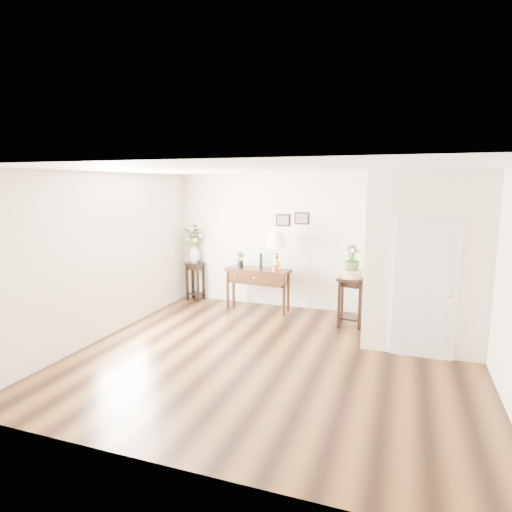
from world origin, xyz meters
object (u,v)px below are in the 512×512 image
at_px(console_table, 258,290).
at_px(plant_stand_a, 195,281).
at_px(table_lamp, 276,253).
at_px(plant_stand_b, 351,302).

distance_m(console_table, plant_stand_a, 1.65).
height_order(table_lamp, plant_stand_a, table_lamp).
relative_size(console_table, table_lamp, 1.73).
relative_size(console_table, plant_stand_b, 1.47).
bearing_deg(console_table, plant_stand_a, 173.15).
height_order(console_table, plant_stand_a, console_table).
xyz_separation_m(table_lamp, plant_stand_b, (1.54, -0.34, -0.78)).
relative_size(table_lamp, plant_stand_b, 0.85).
bearing_deg(plant_stand_a, plant_stand_b, -10.91).
distance_m(table_lamp, plant_stand_b, 1.76).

